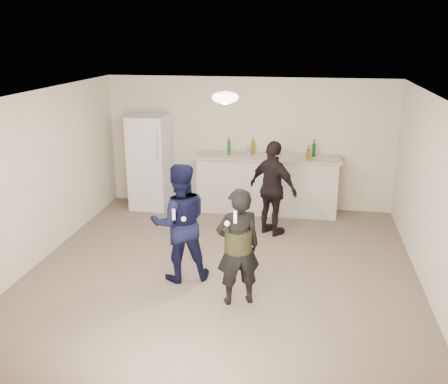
% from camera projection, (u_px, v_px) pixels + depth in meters
% --- Properties ---
extents(floor, '(6.00, 6.00, 0.00)m').
position_uv_depth(floor, '(222.00, 273.00, 7.14)').
color(floor, '#6B5B4C').
rests_on(floor, ground).
extents(ceiling, '(6.00, 6.00, 0.00)m').
position_uv_depth(ceiling, '(221.00, 96.00, 6.38)').
color(ceiling, silver).
rests_on(ceiling, wall_back).
extents(wall_back, '(6.00, 0.00, 6.00)m').
position_uv_depth(wall_back, '(249.00, 143.00, 9.58)').
color(wall_back, beige).
rests_on(wall_back, floor).
extents(wall_front, '(6.00, 0.00, 6.00)m').
position_uv_depth(wall_front, '(156.00, 301.00, 3.94)').
color(wall_front, beige).
rests_on(wall_front, floor).
extents(wall_left, '(0.00, 6.00, 6.00)m').
position_uv_depth(wall_left, '(34.00, 180.00, 7.20)').
color(wall_left, beige).
rests_on(wall_left, floor).
extents(wall_right, '(0.00, 6.00, 6.00)m').
position_uv_depth(wall_right, '(435.00, 200.00, 6.32)').
color(wall_right, beige).
rests_on(wall_right, floor).
extents(counter, '(2.60, 0.56, 1.05)m').
position_uv_depth(counter, '(267.00, 185.00, 9.42)').
color(counter, beige).
rests_on(counter, floor).
extents(counter_top, '(2.68, 0.64, 0.04)m').
position_uv_depth(counter_top, '(268.00, 157.00, 9.26)').
color(counter_top, '#B8A68E').
rests_on(counter_top, counter).
extents(fridge, '(0.70, 0.70, 1.80)m').
position_uv_depth(fridge, '(150.00, 162.00, 9.61)').
color(fridge, silver).
rests_on(fridge, floor).
extents(fridge_handle, '(0.02, 0.02, 0.60)m').
position_uv_depth(fridge_handle, '(157.00, 146.00, 9.09)').
color(fridge_handle, silver).
rests_on(fridge_handle, fridge).
extents(ceiling_dome, '(0.36, 0.36, 0.16)m').
position_uv_depth(ceiling_dome, '(225.00, 97.00, 6.68)').
color(ceiling_dome, white).
rests_on(ceiling_dome, ceiling).
extents(shaker, '(0.08, 0.08, 0.17)m').
position_uv_depth(shaker, '(249.00, 151.00, 9.27)').
color(shaker, silver).
rests_on(shaker, counter_top).
extents(man, '(0.97, 0.88, 1.65)m').
position_uv_depth(man, '(180.00, 223.00, 6.75)').
color(man, '#0F1441').
rests_on(man, floor).
extents(woman, '(0.65, 0.55, 1.52)m').
position_uv_depth(woman, '(238.00, 247.00, 6.14)').
color(woman, black).
rests_on(woman, floor).
extents(camo_shorts, '(0.34, 0.34, 0.28)m').
position_uv_depth(camo_shorts, '(238.00, 240.00, 6.11)').
color(camo_shorts, '#2D3217').
rests_on(camo_shorts, woman).
extents(spectator, '(1.00, 0.86, 1.61)m').
position_uv_depth(spectator, '(273.00, 189.00, 8.28)').
color(spectator, black).
rests_on(spectator, floor).
extents(remote_man, '(0.04, 0.04, 0.15)m').
position_uv_depth(remote_man, '(174.00, 214.00, 6.41)').
color(remote_man, white).
rests_on(remote_man, man).
extents(nunchuk_man, '(0.07, 0.07, 0.07)m').
position_uv_depth(nunchuk_man, '(184.00, 219.00, 6.44)').
color(nunchuk_man, white).
rests_on(nunchuk_man, man).
extents(remote_woman, '(0.04, 0.04, 0.15)m').
position_uv_depth(remote_woman, '(235.00, 217.00, 5.75)').
color(remote_woman, white).
rests_on(remote_woman, woman).
extents(nunchuk_woman, '(0.07, 0.07, 0.07)m').
position_uv_depth(nunchuk_woman, '(227.00, 223.00, 5.83)').
color(nunchuk_woman, white).
rests_on(nunchuk_woman, woman).
extents(bottle_cluster, '(1.63, 0.33, 0.27)m').
position_uv_depth(bottle_cluster, '(276.00, 150.00, 9.22)').
color(bottle_cluster, '#154413').
rests_on(bottle_cluster, counter_top).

